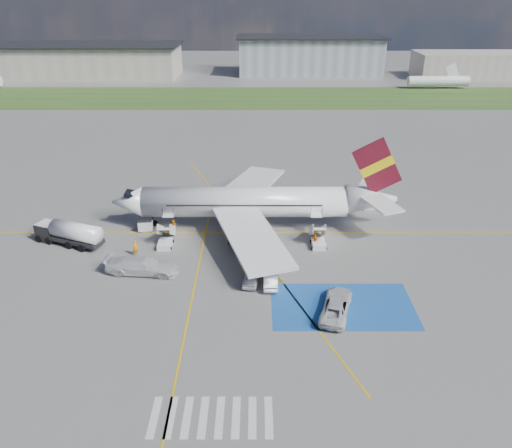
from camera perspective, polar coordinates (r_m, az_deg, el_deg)
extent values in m
plane|color=#60605E|center=(53.17, -1.59, -6.84)|extent=(400.00, 400.00, 0.00)
cube|color=#2D4C1E|center=(142.65, -0.61, 14.26)|extent=(400.00, 30.00, 0.01)
cube|color=gold|center=(63.59, -1.32, -0.99)|extent=(120.00, 0.20, 0.01)
cube|color=gold|center=(45.52, -8.40, -13.59)|extent=(0.20, 60.00, 0.01)
cube|color=gold|center=(63.59, -1.32, -0.99)|extent=(20.71, 56.45, 0.01)
cube|color=#1A4F9F|center=(50.56, 9.84, -9.19)|extent=(14.00, 8.00, 0.01)
cube|color=silver|center=(39.93, -11.54, -20.81)|extent=(0.60, 4.00, 0.01)
cube|color=silver|center=(39.73, -9.72, -20.92)|extent=(0.60, 4.00, 0.01)
cube|color=silver|center=(39.56, -7.89, -21.02)|extent=(0.60, 4.00, 0.01)
cube|color=silver|center=(39.42, -6.04, -21.09)|extent=(0.60, 4.00, 0.01)
cube|color=silver|center=(39.32, -4.17, -21.15)|extent=(0.60, 4.00, 0.01)
cube|color=silver|center=(39.26, -2.30, -21.19)|extent=(0.60, 4.00, 0.01)
cube|color=silver|center=(39.23, -0.42, -21.20)|extent=(0.60, 4.00, 0.01)
cube|color=silver|center=(39.24, 1.46, -21.19)|extent=(0.60, 4.00, 0.01)
cube|color=#A1988B|center=(185.14, -18.63, 17.25)|extent=(60.00, 22.00, 10.00)
cube|color=gray|center=(182.09, 6.16, 18.57)|extent=(48.00, 18.00, 12.00)
cube|color=#A1988B|center=(189.34, 23.87, 16.29)|extent=(40.00, 16.00, 8.00)
cylinder|color=white|center=(63.96, -1.32, 2.54)|extent=(26.00, 3.90, 3.90)
cone|color=white|center=(66.03, -14.45, 2.46)|extent=(4.00, 3.90, 3.90)
cube|color=black|center=(65.49, -14.05, 3.31)|extent=(1.67, 1.90, 0.82)
cone|color=white|center=(65.47, 13.02, 2.80)|extent=(6.50, 3.90, 3.90)
cube|color=white|center=(56.52, -0.47, -1.44)|extent=(9.86, 15.95, 1.40)
cube|color=white|center=(72.05, -0.37, 4.78)|extent=(9.86, 15.95, 1.40)
cylinder|color=#38383A|center=(59.75, -1.41, -1.35)|extent=(3.40, 2.10, 2.10)
cylinder|color=#38383A|center=(69.90, -1.20, 2.85)|extent=(3.40, 2.10, 2.10)
cube|color=#570F1B|center=(63.99, 13.67, 6.42)|extent=(6.62, 0.30, 7.45)
cube|color=yellow|center=(63.99, 13.67, 6.42)|extent=(4.36, 0.40, 3.08)
cube|color=white|center=(62.48, 14.22, 2.23)|extent=(4.73, 5.95, 0.49)
cube|color=white|center=(68.23, 13.02, 4.39)|extent=(4.73, 5.95, 0.49)
cube|color=black|center=(62.03, -1.36, 2.12)|extent=(19.50, 0.04, 0.18)
cube|color=black|center=(65.63, -1.28, 3.50)|extent=(19.50, 0.04, 0.18)
cube|color=white|center=(61.98, -10.19, -0.68)|extent=(1.40, 3.73, 2.32)
cube|color=white|center=(63.22, -9.99, 0.94)|extent=(1.40, 1.00, 0.12)
cylinder|color=black|center=(63.12, -10.66, 1.39)|extent=(0.06, 0.06, 1.10)
cylinder|color=black|center=(62.88, -9.40, 1.40)|extent=(0.06, 0.06, 1.10)
cube|color=white|center=(61.08, -10.35, -2.27)|extent=(1.60, 2.40, 0.70)
cube|color=white|center=(61.47, 7.04, -0.68)|extent=(1.40, 3.73, 2.32)
cube|color=white|center=(62.72, 6.90, 0.95)|extent=(1.40, 1.00, 0.12)
cylinder|color=black|center=(62.41, 6.29, 1.41)|extent=(0.06, 0.06, 1.10)
cylinder|color=black|center=(62.58, 7.56, 1.41)|extent=(0.06, 0.06, 1.10)
cube|color=white|center=(60.56, 7.15, -2.29)|extent=(1.60, 2.40, 0.70)
cube|color=black|center=(66.62, -22.67, -0.78)|extent=(2.83, 2.83, 2.18)
cylinder|color=white|center=(63.40, -19.87, -0.82)|extent=(6.78, 4.42, 2.18)
cube|color=black|center=(63.87, -19.73, -1.70)|extent=(6.78, 4.42, 0.47)
cube|color=white|center=(65.21, -12.52, -0.18)|extent=(1.92, 1.30, 1.26)
cube|color=black|center=(64.93, -12.58, 0.36)|extent=(1.82, 1.20, 0.11)
cube|color=white|center=(72.65, 13.35, 2.23)|extent=(5.63, 2.58, 0.90)
cube|color=black|center=(72.84, 14.41, 2.85)|extent=(3.70, 1.86, 1.01)
imported|color=silver|center=(53.08, -0.58, -6.00)|extent=(2.11, 4.28, 1.40)
imported|color=#B3B5BB|center=(52.67, 1.66, -6.31)|extent=(1.46, 4.17, 1.37)
imported|color=silver|center=(49.05, 9.19, -8.93)|extent=(3.90, 5.85, 2.01)
imported|color=silver|center=(55.78, -12.93, -4.43)|extent=(6.34, 3.15, 2.39)
imported|color=orange|center=(59.73, -13.61, -2.68)|extent=(0.79, 0.75, 1.82)
imported|color=orange|center=(64.05, -9.39, -0.26)|extent=(1.07, 1.10, 1.78)
imported|color=orange|center=(60.47, 6.74, -1.84)|extent=(0.89, 0.96, 1.58)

